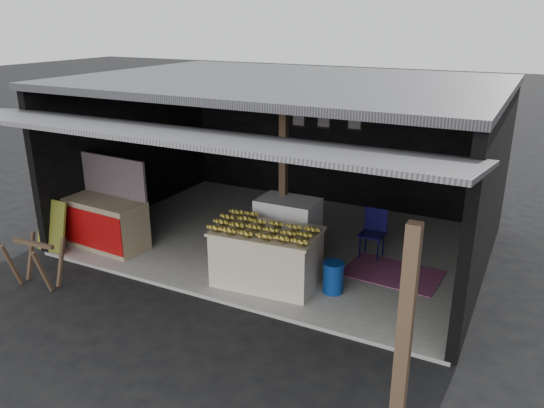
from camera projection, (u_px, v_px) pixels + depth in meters
The scene contains 13 objects.
ground at pixel (209, 300), 7.93m from camera, with size 80.00×80.00×0.00m, color black.
concrete_slab at pixel (283, 240), 10.01m from camera, with size 7.00×5.00×0.06m, color gray.
shophouse at pixel (291, 129), 9.59m from camera, with size 7.40×7.29×3.02m.
banana_table at pixel (267, 257), 8.19m from camera, with size 1.69×1.13×0.89m.
banana_pile at pixel (267, 225), 8.01m from camera, with size 1.49×0.89×0.18m, color gold, non-canonical shape.
white_crate at pixel (288, 230), 8.92m from camera, with size 1.00×0.69×1.10m.
neighbor_stall at pixel (105, 221), 9.53m from camera, with size 1.60×0.80×1.62m.
green_signboard at pixel (52, 226), 9.36m from camera, with size 0.62×0.04×0.93m, color black.
sawhorse at pixel (36, 258), 8.20m from camera, with size 0.77×0.71×0.75m.
water_barrel at pixel (333, 278), 7.98m from camera, with size 0.31×0.31×0.46m, color navy.
plastic_chair at pixel (374, 229), 9.15m from camera, with size 0.40×0.40×0.84m.
magenta_rug at pixel (393, 273), 8.63m from camera, with size 1.50×1.00×0.01m, color #7D1B5C.
picture_frames at pixel (325, 119), 11.46m from camera, with size 1.62×0.04×0.46m.
Camera 1 is at (4.07, -5.78, 3.99)m, focal length 35.00 mm.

